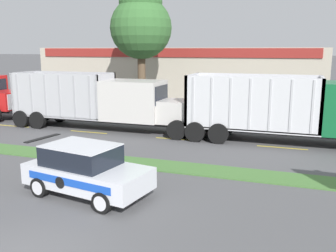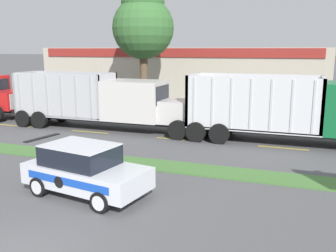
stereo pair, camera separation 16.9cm
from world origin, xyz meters
name	(u,v)px [view 1 (the left image)]	position (x,y,z in m)	size (l,w,h in m)	color
grass_verge	(145,164)	(0.00, 7.65, 0.03)	(120.00, 1.42, 0.06)	#477538
centre_line_2	(13,126)	(-10.89, 12.36, 0.00)	(2.40, 0.14, 0.01)	yellow
centre_line_3	(89,132)	(-5.49, 12.36, 0.00)	(2.40, 0.14, 0.01)	yellow
centre_line_4	(177,139)	(-0.09, 12.36, 0.00)	(2.40, 0.14, 0.01)	yellow
centre_line_5	(282,148)	(5.31, 12.36, 0.00)	(2.40, 0.14, 0.01)	yellow
dump_truck_lead	(120,104)	(-3.93, 13.41, 1.59)	(12.01, 2.58, 3.36)	black
dump_truck_far_right	(322,113)	(7.05, 13.42, 1.65)	(11.26, 2.83, 3.44)	black
rally_car	(86,170)	(-0.58, 3.99, 0.86)	(4.41, 2.55, 1.72)	silver
store_building_backdrop	(186,71)	(-5.50, 32.40, 2.44)	(27.59, 12.10, 4.87)	#BCB29E
tree_behind_centre	(141,22)	(-6.09, 21.78, 6.80)	(4.85, 4.85, 10.00)	brown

